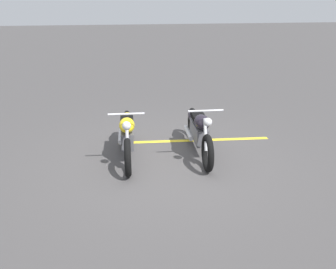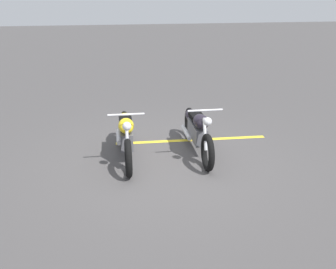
{
  "view_description": "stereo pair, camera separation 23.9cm",
  "coord_description": "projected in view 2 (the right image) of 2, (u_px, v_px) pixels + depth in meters",
  "views": [
    {
      "loc": [
        6.35,
        -0.8,
        2.99
      ],
      "look_at": [
        0.33,
        0.0,
        0.65
      ],
      "focal_mm": 40.24,
      "sensor_mm": 36.0,
      "label": 1
    },
    {
      "loc": [
        6.31,
        -1.04,
        2.99
      ],
      "look_at": [
        0.33,
        0.0,
        0.65
      ],
      "focal_mm": 40.24,
      "sensor_mm": 36.0,
      "label": 2
    }
  ],
  "objects": [
    {
      "name": "ground_plane",
      "position": [
        165.0,
        161.0,
        7.04
      ],
      "size": [
        60.0,
        60.0,
        0.0
      ],
      "primitive_type": "plane",
      "color": "#474444"
    },
    {
      "name": "motorcycle_bright_foreground",
      "position": [
        126.0,
        134.0,
        7.07
      ],
      "size": [
        2.23,
        0.62,
        1.04
      ],
      "rotation": [
        0.0,
        0.0,
        -0.03
      ],
      "color": "black",
      "rests_on": "ground"
    },
    {
      "name": "motorcycle_dark_foreground",
      "position": [
        197.0,
        129.0,
        7.29
      ],
      "size": [
        2.23,
        0.62,
        1.04
      ],
      "rotation": [
        0.0,
        0.0,
        -0.02
      ],
      "color": "black",
      "rests_on": "ground"
    },
    {
      "name": "parking_stripe_near",
      "position": [
        192.0,
        140.0,
        8.01
      ],
      "size": [
        0.26,
        3.2,
        0.01
      ],
      "primitive_type": "cube",
      "rotation": [
        0.0,
        0.0,
        1.53
      ],
      "color": "yellow",
      "rests_on": "ground"
    }
  ]
}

